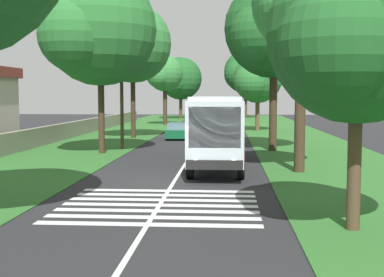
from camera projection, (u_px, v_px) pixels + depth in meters
The scene contains 22 objects.
ground at pixel (174, 181), 22.95m from camera, with size 160.00×160.00×0.00m, color #262628.
grass_verge_left at pixel (85, 146), 38.42m from camera, with size 120.00×8.00×0.04m, color #2D6628.
grass_verge_right at pixel (309, 148), 37.31m from camera, with size 120.00×8.00×0.04m, color #2D6628.
centre_line at pixel (195, 147), 37.86m from camera, with size 110.00×0.16×0.01m, color silver.
coach_bus at pixel (217, 127), 27.24m from camera, with size 11.16×2.62×3.73m.
zebra_crossing at pixel (159, 205), 17.91m from camera, with size 5.85×6.80×0.01m.
trailing_car_0 at pixel (178, 131), 45.11m from camera, with size 4.30×1.78×1.43m.
trailing_car_1 at pixel (225, 126), 52.62m from camera, with size 4.30×1.78×1.43m.
trailing_car_2 at pixel (194, 121), 62.38m from camera, with size 4.30×1.78×1.43m.
trailing_car_3 at pixel (199, 119), 69.97m from camera, with size 4.30×1.78×1.43m.
trailing_minibus_0 at pixel (198, 110), 77.39m from camera, with size 6.00×2.14×2.53m.
roadside_tree_left_0 at pixel (131, 46), 45.48m from camera, with size 8.22×6.85×11.69m.
roadside_tree_left_1 at pixel (97, 32), 33.10m from camera, with size 8.46×7.26×11.61m.
roadside_tree_left_2 at pixel (180, 80), 84.06m from camera, with size 8.50×6.88×9.93m.
roadside_tree_left_3 at pixel (164, 75), 66.23m from camera, with size 5.58×4.64×8.88m.
roadside_tree_right_0 at pixel (299, 7), 24.92m from camera, with size 5.75×4.84×10.58m.
roadside_tree_right_1 at pixel (244, 73), 85.44m from camera, with size 8.58×7.18×11.25m.
roadside_tree_right_2 at pixel (256, 80), 54.71m from camera, with size 6.05×5.18×8.12m.
roadside_tree_right_3 at pixel (352, 39), 14.27m from camera, with size 6.13×4.98×7.94m.
roadside_tree_right_4 at pixel (272, 32), 34.91m from camera, with size 8.09×6.68×11.57m.
utility_pole at pixel (122, 90), 35.94m from camera, with size 0.24×1.40×8.03m.
roadside_wall at pixel (62, 132), 43.56m from camera, with size 70.00×0.40×1.39m, color gray.
Camera 1 is at (-22.61, -2.33, 3.79)m, focal length 48.42 mm.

